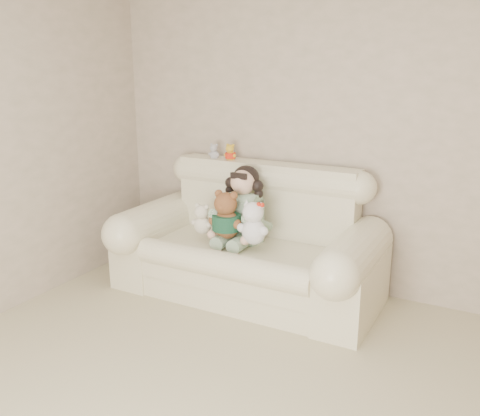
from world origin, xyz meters
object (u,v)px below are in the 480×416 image
seated_child (243,204)px  cream_teddy (202,216)px  white_cat (254,218)px  sofa (246,234)px  brown_teddy (226,210)px

seated_child → cream_teddy: seated_child is taller
seated_child → cream_teddy: size_ratio=2.16×
white_cat → cream_teddy: size_ratio=1.37×
seated_child → cream_teddy: (-0.26, -0.20, -0.09)m
sofa → cream_teddy: 0.37m
sofa → white_cat: 0.27m
seated_child → white_cat: size_ratio=1.58×
seated_child → brown_teddy: (-0.04, -0.20, -0.01)m
white_cat → cream_teddy: white_cat is taller
sofa → white_cat: (0.14, -0.14, 0.18)m
seated_child → brown_teddy: size_ratio=1.41×
seated_child → white_cat: (0.20, -0.22, -0.03)m
seated_child → brown_teddy: 0.20m
seated_child → white_cat: bearing=-39.5°
brown_teddy → white_cat: (0.25, -0.02, -0.02)m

